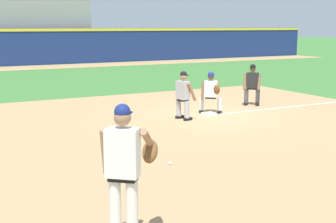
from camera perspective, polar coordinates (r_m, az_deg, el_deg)
ground_plane at (r=14.70m, az=5.02°, el=-0.51°), size 160.00×160.00×0.00m
infield_dirt_patch at (r=10.32m, az=2.05°, el=-5.18°), size 18.00×18.00×0.01m
warning_track_strip at (r=33.16m, az=-14.18°, el=5.31°), size 48.00×3.20×0.01m
foul_line_stripe at (r=18.18m, az=19.50°, el=1.06°), size 10.82×0.10×0.00m
first_base_bag at (r=14.69m, az=5.03°, el=-0.34°), size 0.38×0.38×0.09m
baseball at (r=9.51m, az=0.24°, el=-6.33°), size 0.07×0.07×0.07m
pitcher at (r=5.80m, az=-5.25°, el=-6.85°), size 0.85×0.54×1.86m
first_baseman at (r=14.99m, az=5.29°, el=2.54°), size 0.71×1.09×1.34m
baserunner at (r=13.92m, az=1.88°, el=2.22°), size 0.50×0.63×1.46m
umpire at (r=16.69m, az=10.24°, el=3.42°), size 0.67×0.67×1.46m
outfield_wall at (r=35.02m, az=-15.08°, el=7.80°), size 48.00×0.54×2.60m
stadium_seating_block at (r=37.82m, az=-16.17°, el=9.56°), size 7.99×4.20×4.90m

